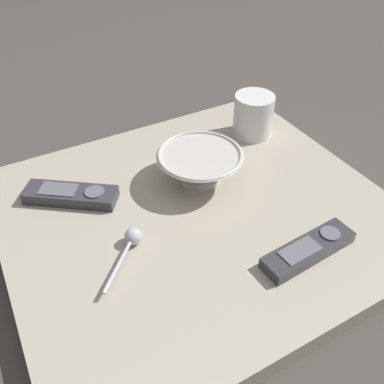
{
  "coord_description": "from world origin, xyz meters",
  "views": [
    {
      "loc": [
        0.47,
        -0.27,
        0.54
      ],
      "look_at": [
        -0.02,
        0.0,
        0.06
      ],
      "focal_mm": 38.62,
      "sensor_mm": 36.0,
      "label": 1
    }
  ],
  "objects_px": {
    "coffee_mug": "(253,115)",
    "tv_remote_far": "(71,195)",
    "tv_remote_near": "(309,249)",
    "cereal_bowl": "(200,165)",
    "teaspoon": "(131,240)"
  },
  "relations": [
    {
      "from": "coffee_mug",
      "to": "tv_remote_far",
      "type": "bearing_deg",
      "value": -86.61
    },
    {
      "from": "coffee_mug",
      "to": "tv_remote_near",
      "type": "xyz_separation_m",
      "value": [
        0.34,
        -0.13,
        -0.04
      ]
    },
    {
      "from": "teaspoon",
      "to": "tv_remote_near",
      "type": "bearing_deg",
      "value": 57.63
    },
    {
      "from": "cereal_bowl",
      "to": "tv_remote_near",
      "type": "xyz_separation_m",
      "value": [
        0.25,
        0.06,
        -0.03
      ]
    },
    {
      "from": "tv_remote_far",
      "to": "cereal_bowl",
      "type": "bearing_deg",
      "value": 74.7
    },
    {
      "from": "coffee_mug",
      "to": "tv_remote_far",
      "type": "relative_size",
      "value": 0.56
    },
    {
      "from": "cereal_bowl",
      "to": "coffee_mug",
      "type": "relative_size",
      "value": 1.77
    },
    {
      "from": "coffee_mug",
      "to": "tv_remote_far",
      "type": "height_order",
      "value": "coffee_mug"
    },
    {
      "from": "tv_remote_near",
      "to": "tv_remote_far",
      "type": "bearing_deg",
      "value": -136.9
    },
    {
      "from": "cereal_bowl",
      "to": "tv_remote_near",
      "type": "distance_m",
      "value": 0.26
    },
    {
      "from": "cereal_bowl",
      "to": "teaspoon",
      "type": "relative_size",
      "value": 1.66
    },
    {
      "from": "cereal_bowl",
      "to": "teaspoon",
      "type": "distance_m",
      "value": 0.21
    },
    {
      "from": "coffee_mug",
      "to": "tv_remote_near",
      "type": "relative_size",
      "value": 0.55
    },
    {
      "from": "cereal_bowl",
      "to": "tv_remote_far",
      "type": "relative_size",
      "value": 0.99
    },
    {
      "from": "cereal_bowl",
      "to": "tv_remote_far",
      "type": "height_order",
      "value": "cereal_bowl"
    }
  ]
}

